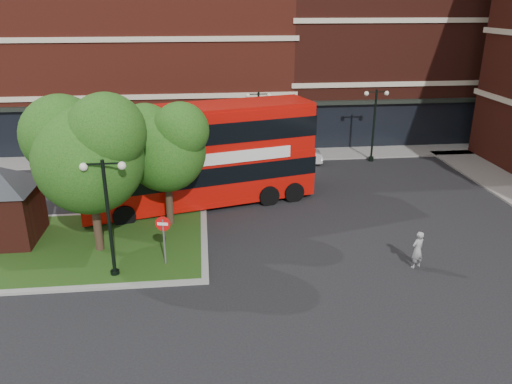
{
  "coord_description": "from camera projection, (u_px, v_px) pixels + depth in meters",
  "views": [
    {
      "loc": [
        -1.7,
        -18.11,
        10.52
      ],
      "look_at": [
        0.7,
        4.05,
        2.0
      ],
      "focal_mm": 35.0,
      "sensor_mm": 36.0,
      "label": 1
    }
  ],
  "objects": [
    {
      "name": "traffic_island",
      "position": [
        69.0,
        247.0,
        22.7
      ],
      "size": [
        12.6,
        7.6,
        0.15
      ],
      "color": "gray",
      "rests_on": "ground"
    },
    {
      "name": "woman",
      "position": [
        418.0,
        250.0,
        20.83
      ],
      "size": [
        0.71,
        0.6,
        1.65
      ],
      "primitive_type": "imported",
      "rotation": [
        0.0,
        0.0,
        3.53
      ],
      "color": "gray",
      "rests_on": "ground"
    },
    {
      "name": "car_silver",
      "position": [
        212.0,
        151.0,
        35.25
      ],
      "size": [
        3.99,
        1.71,
        1.34
      ],
      "primitive_type": "imported",
      "rotation": [
        0.0,
        0.0,
        1.6
      ],
      "color": "#A7A8AE",
      "rests_on": "ground"
    },
    {
      "name": "no_entry_sign",
      "position": [
        163.0,
        231.0,
        20.61
      ],
      "size": [
        0.63,
        0.19,
        2.3
      ],
      "rotation": [
        0.0,
        0.0,
        -0.22
      ],
      "color": "slate",
      "rests_on": "ground"
    },
    {
      "name": "lamp_far_left",
      "position": [
        258.0,
        124.0,
        33.4
      ],
      "size": [
        1.72,
        0.36,
        5.0
      ],
      "color": "black",
      "rests_on": "ground"
    },
    {
      "name": "lamp_island",
      "position": [
        108.0,
        213.0,
        19.37
      ],
      "size": [
        1.72,
        0.36,
        5.0
      ],
      "color": "black",
      "rests_on": "ground"
    },
    {
      "name": "lamp_far_right",
      "position": [
        374.0,
        122.0,
        34.2
      ],
      "size": [
        1.72,
        0.36,
        5.0
      ],
      "color": "black",
      "rests_on": "ground"
    },
    {
      "name": "car_white",
      "position": [
        290.0,
        154.0,
        34.37
      ],
      "size": [
        4.52,
        1.92,
        1.45
      ],
      "primitive_type": "imported",
      "rotation": [
        0.0,
        0.0,
        1.48
      ],
      "color": "silver",
      "rests_on": "ground"
    },
    {
      "name": "pavement_far",
      "position": [
        228.0,
        156.0,
        36.04
      ],
      "size": [
        44.0,
        3.0,
        0.12
      ],
      "primitive_type": "cube",
      "color": "slate",
      "rests_on": "ground"
    },
    {
      "name": "tree_island_west",
      "position": [
        86.0,
        149.0,
        20.76
      ],
      "size": [
        5.4,
        4.71,
        7.21
      ],
      "color": "#2D2116",
      "rests_on": "ground"
    },
    {
      "name": "terrace_far_right",
      "position": [
        389.0,
        34.0,
        41.58
      ],
      "size": [
        18.0,
        12.0,
        16.0
      ],
      "primitive_type": "cube",
      "color": "#471911",
      "rests_on": "ground"
    },
    {
      "name": "bus",
      "position": [
        198.0,
        149.0,
        26.57
      ],
      "size": [
        12.91,
        5.96,
        4.81
      ],
      "rotation": [
        0.0,
        0.0,
        0.26
      ],
      "color": "#B50D07",
      "rests_on": "ground"
    },
    {
      "name": "terrace_far_left",
      "position": [
        121.0,
        49.0,
        39.72
      ],
      "size": [
        26.0,
        12.0,
        14.0
      ],
      "primitive_type": "cube",
      "color": "maroon",
      "rests_on": "ground"
    },
    {
      "name": "ground",
      "position": [
        250.0,
        272.0,
        20.74
      ],
      "size": [
        120.0,
        120.0,
        0.0
      ],
      "primitive_type": "plane",
      "color": "black",
      "rests_on": "ground"
    },
    {
      "name": "tree_island_east",
      "position": [
        164.0,
        144.0,
        23.57
      ],
      "size": [
        4.46,
        3.9,
        6.29
      ],
      "color": "#2D2116",
      "rests_on": "ground"
    }
  ]
}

